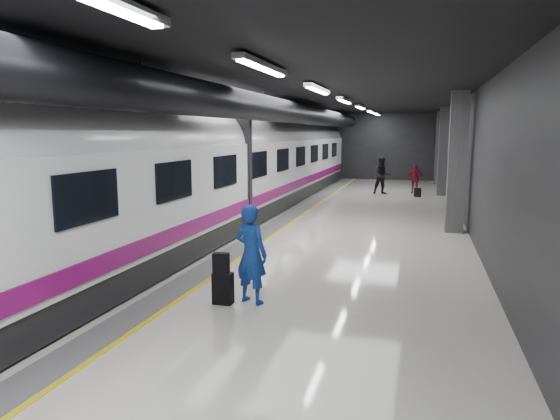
% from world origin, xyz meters
% --- Properties ---
extents(ground, '(40.00, 40.00, 0.00)m').
position_xyz_m(ground, '(0.00, 0.00, 0.00)').
color(ground, silver).
rests_on(ground, ground).
extents(platform_hall, '(10.02, 40.02, 4.51)m').
position_xyz_m(platform_hall, '(-0.29, 0.96, 3.54)').
color(platform_hall, black).
rests_on(platform_hall, ground).
extents(train, '(3.05, 38.00, 4.05)m').
position_xyz_m(train, '(-3.25, -0.00, 2.07)').
color(train, black).
rests_on(train, ground).
extents(traveler_main, '(0.80, 0.65, 1.89)m').
position_xyz_m(traveler_main, '(0.44, -6.30, 0.95)').
color(traveler_main, blue).
rests_on(traveler_main, ground).
extents(suitcase_main, '(0.37, 0.23, 0.60)m').
position_xyz_m(suitcase_main, '(-0.05, -6.51, 0.30)').
color(suitcase_main, black).
rests_on(suitcase_main, ground).
extents(shoulder_bag, '(0.30, 0.18, 0.39)m').
position_xyz_m(shoulder_bag, '(-0.07, -6.54, 0.79)').
color(shoulder_bag, black).
rests_on(shoulder_bag, suitcase_main).
extents(traveler_far_a, '(1.13, 0.99, 1.96)m').
position_xyz_m(traveler_far_a, '(1.51, 11.62, 0.98)').
color(traveler_far_a, black).
rests_on(traveler_far_a, ground).
extents(traveler_far_b, '(0.97, 0.51, 1.57)m').
position_xyz_m(traveler_far_b, '(3.16, 12.56, 0.78)').
color(traveler_far_b, maroon).
rests_on(traveler_far_b, ground).
extents(suitcase_far, '(0.36, 0.30, 0.45)m').
position_xyz_m(suitcase_far, '(3.34, 10.92, 0.23)').
color(suitcase_far, black).
rests_on(suitcase_far, ground).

